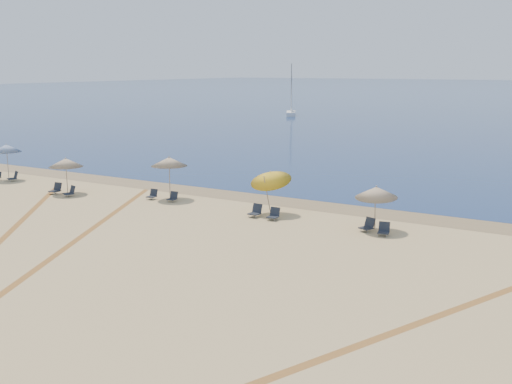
# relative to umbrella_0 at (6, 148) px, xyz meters

# --- Properties ---
(wet_sand) EXTENTS (500.00, 500.00, 0.00)m
(wet_sand) POSITION_rel_umbrella_0_xyz_m (21.28, 3.56, -2.29)
(wet_sand) COLOR olive
(wet_sand) RESTS_ON ground
(umbrella_0) EXTENTS (2.08, 2.08, 2.64)m
(umbrella_0) POSITION_rel_umbrella_0_xyz_m (0.00, 0.00, 0.00)
(umbrella_0) COLOR gray
(umbrella_0) RESTS_ON ground
(umbrella_1) EXTENTS (2.20, 2.20, 2.34)m
(umbrella_1) POSITION_rel_umbrella_0_xyz_m (7.50, -1.34, -0.29)
(umbrella_1) COLOR gray
(umbrella_1) RESTS_ON ground
(umbrella_2) EXTENTS (2.26, 2.26, 2.65)m
(umbrella_2) POSITION_rel_umbrella_0_xyz_m (14.31, 0.76, 0.01)
(umbrella_2) COLOR gray
(umbrella_2) RESTS_ON ground
(umbrella_3) EXTENTS (2.32, 2.37, 2.73)m
(umbrella_3) POSITION_rel_umbrella_0_xyz_m (21.72, 0.39, -0.22)
(umbrella_3) COLOR gray
(umbrella_3) RESTS_ON ground
(umbrella_4) EXTENTS (2.13, 2.17, 2.29)m
(umbrella_4) POSITION_rel_umbrella_0_xyz_m (28.06, -0.09, -0.37)
(umbrella_4) COLOR gray
(umbrella_4) RESTS_ON ground
(chair_1) EXTENTS (0.82, 0.87, 0.71)m
(chair_1) POSITION_rel_umbrella_0_xyz_m (0.95, -0.30, -1.98)
(chair_1) COLOR black
(chair_1) RESTS_ON ground
(chair_2) EXTENTS (0.62, 0.72, 0.72)m
(chair_2) POSITION_rel_umbrella_0_xyz_m (7.10, -1.93, -1.98)
(chair_2) COLOR black
(chair_2) RESTS_ON ground
(chair_3) EXTENTS (0.76, 0.82, 0.69)m
(chair_3) POSITION_rel_umbrella_0_xyz_m (8.54, -2.07, -1.99)
(chair_3) COLOR black
(chair_3) RESTS_ON ground
(chair_4) EXTENTS (0.54, 0.62, 0.62)m
(chair_4) POSITION_rel_umbrella_0_xyz_m (13.59, -0.07, -2.02)
(chair_4) COLOR black
(chair_4) RESTS_ON ground
(chair_5) EXTENTS (0.55, 0.63, 0.61)m
(chair_5) POSITION_rel_umbrella_0_xyz_m (15.14, -0.01, -2.03)
(chair_5) COLOR black
(chair_5) RESTS_ON ground
(chair_6) EXTENTS (0.64, 0.73, 0.70)m
(chair_6) POSITION_rel_umbrella_0_xyz_m (21.47, -0.82, -1.99)
(chair_6) COLOR black
(chair_6) RESTS_ON ground
(chair_7) EXTENTS (0.58, 0.67, 0.66)m
(chair_7) POSITION_rel_umbrella_0_xyz_m (22.66, -0.91, -2.00)
(chair_7) COLOR black
(chair_7) RESTS_ON ground
(chair_8) EXTENTS (0.77, 0.83, 0.69)m
(chair_8) POSITION_rel_umbrella_0_xyz_m (27.88, -0.64, -1.99)
(chair_8) COLOR black
(chair_8) RESTS_ON ground
(chair_9) EXTENTS (0.65, 0.72, 0.65)m
(chair_9) POSITION_rel_umbrella_0_xyz_m (28.82, -0.98, -2.01)
(chair_9) COLOR black
(chair_9) RESTS_ON ground
(sailboat_3) EXTENTS (3.92, 5.92, 8.73)m
(sailboat_3) POSITION_rel_umbrella_0_xyz_m (-9.71, 65.12, 0.35)
(sailboat_3) COLOR white
(sailboat_3) RESTS_ON ocean
(tire_tracks) EXTENTS (56.55, 43.27, 0.00)m
(tire_tracks) POSITION_rel_umbrella_0_xyz_m (20.45, -12.03, -2.29)
(tire_tracks) COLOR tan
(tire_tracks) RESTS_ON ground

